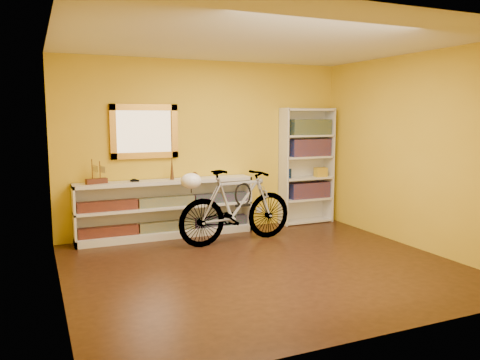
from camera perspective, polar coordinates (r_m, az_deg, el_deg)
name	(u,v)px	position (r m, az deg, el deg)	size (l,w,h in m)	color
floor	(264,267)	(5.78, 2.82, -10.29)	(4.50, 4.00, 0.01)	black
ceiling	(265,41)	(5.56, 3.00, 16.23)	(4.50, 4.00, 0.01)	silver
back_wall	(206,147)	(7.36, -4.07, 3.95)	(4.50, 0.01, 2.60)	gold
left_wall	(55,165)	(4.95, -21.18, 1.63)	(0.01, 4.00, 2.60)	gold
right_wall	(415,152)	(6.83, 20.14, 3.20)	(0.01, 4.00, 2.60)	gold
gilt_mirror	(144,131)	(7.05, -11.31, 5.69)	(0.98, 0.06, 0.78)	#95621B
wall_socket	(259,210)	(7.83, 2.29, -3.58)	(0.09, 0.01, 0.09)	silver
console_unit	(167,209)	(7.09, -8.75, -3.40)	(2.60, 0.35, 0.85)	silver
cd_row_lower	(167,226)	(7.13, -8.66, -5.44)	(2.50, 0.13, 0.14)	black
cd_row_upper	(167,202)	(7.05, -8.72, -2.55)	(2.50, 0.13, 0.14)	navy
model_ship	(96,171)	(6.83, -16.77, 1.01)	(0.29, 0.11, 0.35)	#441E13
toy_car	(135,182)	(6.93, -12.41, -0.19)	(0.00, 0.00, 0.00)	black
bronze_ornament	(172,167)	(7.03, -8.11, 1.49)	(0.06, 0.06, 0.36)	brown
decorative_orb	(195,175)	(7.14, -5.43, 0.58)	(0.10, 0.10, 0.10)	brown
bookcase	(307,166)	(7.98, 7.94, 1.65)	(0.90, 0.30, 1.90)	silver
book_row_a	(309,190)	(8.06, 8.19, -1.20)	(0.70, 0.22, 0.26)	maroon
book_row_b	(310,148)	(7.98, 8.29, 3.85)	(0.70, 0.22, 0.28)	maroon
book_row_c	(310,127)	(7.96, 8.34, 6.25)	(0.70, 0.22, 0.25)	navy
travel_mug	(289,174)	(7.80, 5.90, 0.77)	(0.07, 0.07, 0.16)	navy
red_tin	(296,130)	(7.86, 6.66, 5.93)	(0.12, 0.12, 0.16)	maroon
yellow_bag	(321,172)	(8.09, 9.59, 0.93)	(0.20, 0.13, 0.15)	gold
bicycle	(236,206)	(6.70, -0.43, -3.11)	(1.78, 0.46, 1.05)	silver
helmet	(191,181)	(6.35, -5.84, -0.12)	(0.28, 0.27, 0.21)	white
u_lock	(243,194)	(6.72, 0.36, -1.72)	(0.25, 0.25, 0.03)	black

